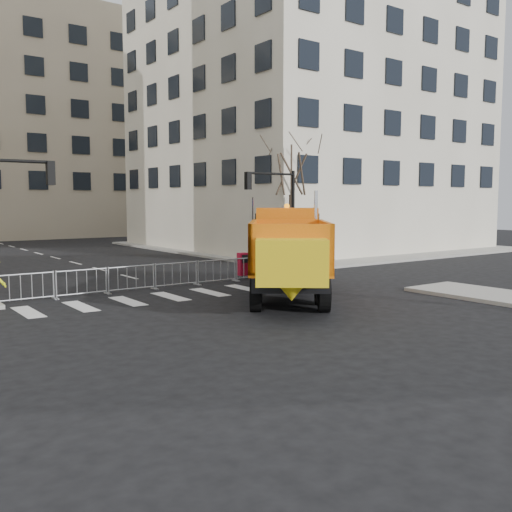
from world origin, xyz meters
TOP-DOWN VIEW (x-y plane):
  - ground at (0.00, 0.00)m, footprint 120.00×120.00m
  - sidewalk_back at (0.00, 8.50)m, footprint 64.00×5.00m
  - building_right at (20.00, 22.00)m, footprint 22.00×22.00m
  - traffic_light_right at (8.50, 9.50)m, footprint 0.18×0.18m
  - crowd_barriers at (-0.75, 7.60)m, footprint 12.60×0.60m
  - street_tree at (9.20, 10.50)m, footprint 3.00×3.00m
  - plow_truck at (2.32, 2.37)m, footprint 8.87×10.27m
  - cop_a at (5.24, 7.00)m, footprint 0.83×0.69m
  - cop_b at (6.72, 6.11)m, footprint 0.99×0.94m
  - cop_c at (6.09, 5.73)m, footprint 0.98×1.21m
  - newspaper_box at (4.26, 8.22)m, footprint 0.48×0.44m

SIDE VIEW (x-z plane):
  - ground at x=0.00m, z-range 0.00..0.00m
  - sidewalk_back at x=0.00m, z-range 0.00..0.15m
  - crowd_barriers at x=-0.75m, z-range 0.00..1.10m
  - newspaper_box at x=4.26m, z-range 0.15..1.25m
  - cop_b at x=6.72m, z-range 0.00..1.61m
  - cop_c at x=6.09m, z-range 0.00..1.92m
  - cop_a at x=5.24m, z-range 0.00..1.96m
  - plow_truck at x=2.32m, z-range -0.23..3.95m
  - traffic_light_right at x=8.50m, z-range 0.00..5.40m
  - street_tree at x=9.20m, z-range 0.00..7.50m
  - building_right at x=20.00m, z-range 0.00..32.00m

